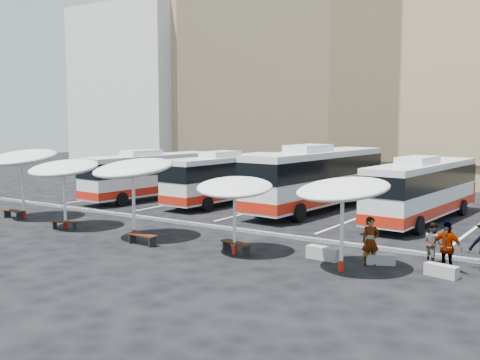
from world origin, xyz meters
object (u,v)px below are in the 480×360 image
Objects in this scene: sunshade_2 at (133,169)px; conc_bench_0 at (323,253)px; passenger_0 at (371,241)px; sunshade_1 at (64,168)px; conc_bench_2 at (441,271)px; bus_3 at (423,188)px; sunshade_4 at (343,190)px; wood_bench_2 at (142,237)px; bus_1 at (229,176)px; sunshade_0 at (22,158)px; wood_bench_0 at (13,212)px; passenger_2 at (446,248)px; sunshade_3 at (235,187)px; conc_bench_1 at (381,259)px; bus_2 at (317,177)px; bus_0 at (152,174)px; wood_bench_1 at (64,223)px; wood_bench_3 at (236,245)px; passenger_1 at (433,243)px.

conc_bench_0 is (8.81, 1.34, -2.97)m from sunshade_2.
passenger_0 is at bearing 6.19° from conc_bench_0.
conc_bench_2 is at bearing 4.74° from sunshade_1.
bus_3 is 2.57× the size of sunshade_4.
wood_bench_2 is (-8.43, -12.58, -1.44)m from bus_3.
bus_1 is 2.75× the size of sunshade_0.
wood_bench_0 reaches higher than wood_bench_2.
bus_1 reaches higher than passenger_2.
sunshade_3 is at bearing -1.30° from sunshade_0.
passenger_0 is (-0.30, -0.29, 0.71)m from conc_bench_1.
bus_1 is 14.20m from sunshade_3.
bus_0 is at bearing -166.85° from bus_2.
conc_bench_0 is at bearing -58.83° from bus_2.
conc_bench_0 is at bearing -179.10° from conc_bench_2.
bus_1 reaches higher than wood_bench_1.
sunshade_3 is at bearing 156.30° from passenger_0.
wood_bench_3 is at bearing -161.87° from conc_bench_0.
wood_bench_1 is (4.43, -0.82, -3.03)m from sunshade_0.
conc_bench_1 is (13.82, -9.81, -1.55)m from bus_1.
bus_3 is at bearing 56.19° from wood_bench_2.
sunshade_1 reaches higher than conc_bench_2.
bus_1 is at bearing -171.13° from bus_2.
passenger_2 is (13.27, 1.94, -2.29)m from sunshade_2.
bus_0 is at bearing 85.20° from wood_bench_0.
wood_bench_0 is (-18.88, -11.75, -1.43)m from bus_3.
wood_bench_3 is 0.86× the size of passenger_2.
conc_bench_2 is at bearing 8.51° from wood_bench_3.
wood_bench_2 is (5.63, -0.39, 0.05)m from wood_bench_1.
sunshade_0 is 2.13× the size of passenger_2.
passenger_2 is (2.33, 0.11, 0.73)m from conc_bench_1.
bus_0 is 2.75× the size of sunshade_0.
bus_1 is at bearing 82.50° from wood_bench_1.
sunshade_3 is at bearing -159.66° from passenger_2.
sunshade_2 reaches higher than sunshade_4.
wood_bench_2 is at bearing 58.30° from passenger_1.
sunshade_4 is at bearing -56.41° from bus_2.
bus_3 reaches higher than sunshade_3.
conc_bench_0 is 4.14m from passenger_1.
wood_bench_3 reaches higher than wood_bench_2.
sunshade_2 is at bearing 0.95° from sunshade_1.
bus_0 is 6.81× the size of wood_bench_3.
wood_bench_1 is at bearing -117.66° from bus_2.
passenger_2 is (16.15, -9.71, -0.82)m from bus_1.
passenger_2 is (0.01, 0.53, 0.72)m from conc_bench_2.
conc_bench_0 is at bearing 147.73° from passenger_0.
conc_bench_1 is at bearing 7.97° from wood_bench_1.
bus_1 is 2.49× the size of sunshade_4.
sunshade_3 is 2.16× the size of passenger_2.
sunshade_4 is at bearing -0.25° from sunshade_3.
sunshade_2 reaches higher than bus_3.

